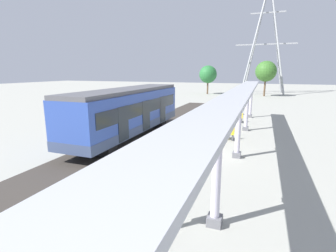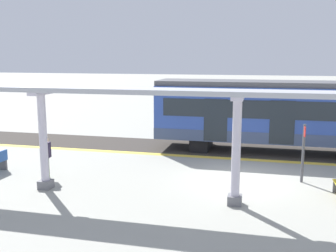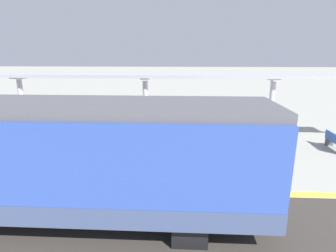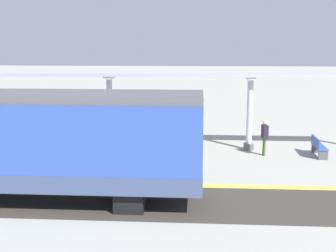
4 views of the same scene
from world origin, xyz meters
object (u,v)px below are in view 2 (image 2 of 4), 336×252
canopy_pillar_second (43,140)px  train_near_carriage (281,116)px  canopy_pillar_third (236,150)px  platform_info_sign (303,148)px  passenger_by_the_benches (46,153)px

canopy_pillar_second → train_near_carriage: bearing=132.1°
canopy_pillar_second → canopy_pillar_third: same height
canopy_pillar_second → platform_info_sign: (-2.88, 8.94, -0.43)m
canopy_pillar_second → passenger_by_the_benches: 1.46m
canopy_pillar_second → canopy_pillar_third: 6.67m
passenger_by_the_benches → canopy_pillar_third: bearing=81.3°
train_near_carriage → canopy_pillar_third: (7.53, -1.65, -0.07)m
platform_info_sign → passenger_by_the_benches: size_ratio=1.36×
canopy_pillar_third → train_near_carriage: bearing=167.6°
canopy_pillar_second → canopy_pillar_third: bearing=90.0°
canopy_pillar_second → passenger_by_the_benches: (-1.11, -0.57, -0.76)m
passenger_by_the_benches → platform_info_sign: bearing=100.6°
canopy_pillar_third → passenger_by_the_benches: size_ratio=2.15×
passenger_by_the_benches → canopy_pillar_second: bearing=27.3°
canopy_pillar_third → platform_info_sign: bearing=141.6°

